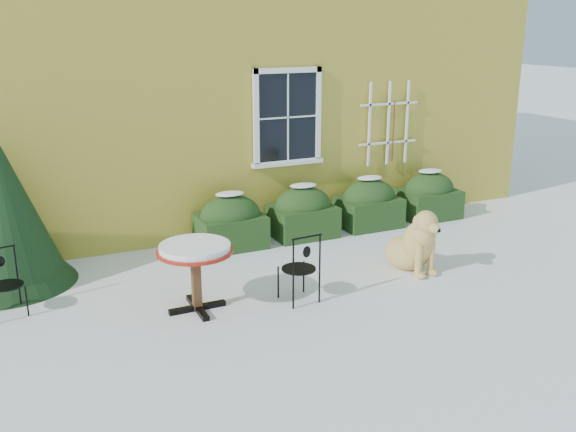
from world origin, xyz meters
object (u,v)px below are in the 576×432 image
evergreen_shrub (1,222)px  patio_chair_near (300,267)px  bistro_table (195,256)px  patio_chair_far (6,282)px  dog (415,245)px

evergreen_shrub → patio_chair_near: (3.42, -2.25, -0.43)m
bistro_table → patio_chair_far: (-2.16, 0.89, -0.31)m
evergreen_shrub → patio_chair_far: size_ratio=2.68×
dog → evergreen_shrub: bearing=155.3°
bistro_table → patio_chair_near: (1.30, -0.31, -0.26)m
evergreen_shrub → dog: 5.77m
evergreen_shrub → dog: size_ratio=2.01×
patio_chair_far → dog: bearing=-20.5°
bistro_table → evergreen_shrub: bearing=137.6°
evergreen_shrub → patio_chair_near: bearing=-33.3°
bistro_table → dog: size_ratio=0.85×
patio_chair_far → patio_chair_near: bearing=-30.0°
bistro_table → patio_chair_near: bearing=-13.4°
evergreen_shrub → dog: bearing=-20.0°
bistro_table → dog: dog is taller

